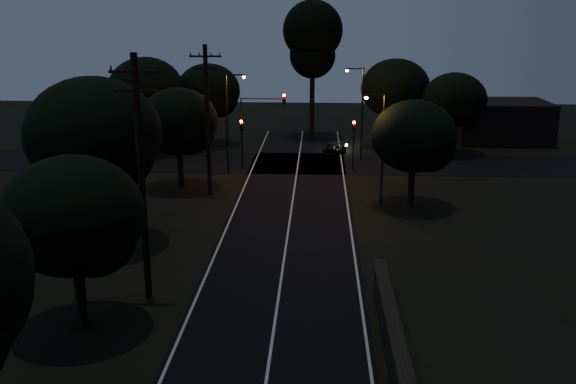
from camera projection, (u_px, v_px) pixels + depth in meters
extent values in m
cube|color=black|center=(286.00, 244.00, 36.06)|extent=(8.00, 70.00, 0.02)
cube|color=black|center=(298.00, 163.00, 55.28)|extent=(60.00, 8.00, 0.02)
cube|color=beige|center=(286.00, 244.00, 36.05)|extent=(0.12, 70.00, 0.01)
cube|color=beige|center=(220.00, 243.00, 36.23)|extent=(0.12, 70.00, 0.01)
cube|color=beige|center=(353.00, 245.00, 35.88)|extent=(0.12, 70.00, 0.01)
cylinder|color=black|center=(142.00, 180.00, 28.12)|extent=(0.30, 0.30, 11.00)
cube|color=black|center=(135.00, 72.00, 26.84)|extent=(2.20, 0.12, 0.12)
cube|color=black|center=(136.00, 91.00, 27.05)|extent=(1.80, 0.12, 0.12)
cylinder|color=black|center=(207.00, 122.00, 44.52)|extent=(0.30, 0.30, 10.50)
cube|color=black|center=(205.00, 56.00, 43.31)|extent=(2.20, 0.12, 0.12)
cube|color=black|center=(206.00, 68.00, 43.53)|extent=(1.80, 0.12, 0.12)
cylinder|color=black|center=(81.00, 295.00, 26.46)|extent=(0.44, 0.44, 2.68)
ellipsoid|color=black|center=(73.00, 215.00, 25.51)|extent=(5.69, 5.69, 4.84)
sphere|color=black|center=(94.00, 234.00, 25.07)|extent=(3.42, 3.42, 3.42)
cylinder|color=black|center=(100.00, 213.00, 36.09)|extent=(0.44, 0.44, 3.42)
ellipsoid|color=black|center=(94.00, 134.00, 34.87)|extent=(7.39, 7.39, 6.28)
sphere|color=black|center=(114.00, 151.00, 34.30)|extent=(4.43, 4.43, 4.43)
cylinder|color=black|center=(180.00, 169.00, 47.62)|extent=(0.44, 0.44, 2.72)
ellipsoid|color=black|center=(178.00, 122.00, 46.66)|extent=(5.80, 5.80, 4.93)
sphere|color=black|center=(191.00, 131.00, 46.21)|extent=(3.48, 3.48, 3.48)
cylinder|color=black|center=(210.00, 129.00, 63.00)|extent=(0.44, 0.44, 2.89)
ellipsoid|color=black|center=(208.00, 91.00, 61.97)|extent=(6.19, 6.19, 5.26)
sphere|color=black|center=(219.00, 98.00, 61.50)|extent=(3.71, 3.71, 3.71)
cylinder|color=black|center=(149.00, 135.00, 59.34)|extent=(0.44, 0.44, 3.24)
ellipsoid|color=black|center=(146.00, 89.00, 58.20)|extent=(6.83, 6.83, 5.80)
sphere|color=black|center=(158.00, 98.00, 57.68)|extent=(4.10, 4.10, 4.10)
cylinder|color=black|center=(394.00, 130.00, 62.13)|extent=(0.44, 0.44, 3.07)
ellipsoid|color=black|center=(396.00, 88.00, 61.04)|extent=(6.61, 6.61, 5.62)
sphere|color=black|center=(408.00, 96.00, 60.53)|extent=(3.96, 3.96, 3.96)
cylinder|color=black|center=(452.00, 138.00, 59.06)|extent=(0.44, 0.44, 2.72)
ellipsoid|color=black|center=(454.00, 100.00, 58.10)|extent=(5.80, 5.80, 4.93)
sphere|color=black|center=(467.00, 107.00, 57.65)|extent=(3.48, 3.48, 3.48)
cylinder|color=black|center=(411.00, 186.00, 43.02)|extent=(0.44, 0.44, 2.64)
ellipsoid|color=black|center=(414.00, 136.00, 42.08)|extent=(5.61, 5.61, 4.76)
sphere|color=black|center=(430.00, 146.00, 41.65)|extent=(3.36, 3.36, 3.36)
cylinder|color=black|center=(312.00, 99.00, 66.70)|extent=(0.50, 0.50, 7.59)
sphere|color=black|center=(313.00, 30.00, 64.80)|extent=(6.07, 6.07, 6.07)
sphere|color=black|center=(313.00, 55.00, 65.48)|extent=(4.69, 4.69, 4.69)
cube|color=black|center=(105.00, 118.00, 65.23)|extent=(10.00, 8.00, 4.40)
cube|color=black|center=(501.00, 121.00, 64.37)|extent=(9.00, 7.00, 4.00)
cylinder|color=black|center=(242.00, 149.00, 53.14)|extent=(0.12, 0.12, 3.20)
cube|color=black|center=(242.00, 125.00, 52.58)|extent=(0.28, 0.22, 0.90)
sphere|color=#FF0705|center=(241.00, 121.00, 52.38)|extent=(0.22, 0.22, 0.22)
cylinder|color=black|center=(353.00, 150.00, 52.71)|extent=(0.12, 0.12, 3.20)
cube|color=black|center=(354.00, 126.00, 52.15)|extent=(0.28, 0.22, 0.90)
sphere|color=#FF0705|center=(354.00, 122.00, 51.94)|extent=(0.22, 0.22, 0.22)
cylinder|color=black|center=(242.00, 139.00, 52.89)|extent=(0.12, 0.12, 5.00)
cube|color=black|center=(284.00, 99.00, 51.83)|extent=(0.28, 0.22, 0.90)
sphere|color=#FF0705|center=(284.00, 95.00, 51.63)|extent=(0.22, 0.22, 0.22)
cube|color=black|center=(263.00, 99.00, 51.91)|extent=(3.50, 0.08, 0.08)
cylinder|color=black|center=(227.00, 125.00, 50.61)|extent=(0.16, 0.16, 8.00)
cube|color=black|center=(235.00, 75.00, 49.51)|extent=(1.40, 0.10, 0.10)
cube|color=black|center=(244.00, 75.00, 49.49)|extent=(0.35, 0.22, 0.12)
sphere|color=orange|center=(244.00, 77.00, 49.52)|extent=(0.26, 0.26, 0.26)
cylinder|color=black|center=(362.00, 114.00, 55.86)|extent=(0.16, 0.16, 8.00)
cube|color=black|center=(355.00, 69.00, 54.83)|extent=(1.40, 0.10, 0.10)
cube|color=black|center=(347.00, 69.00, 54.88)|extent=(0.35, 0.22, 0.12)
sphere|color=orange|center=(347.00, 70.00, 54.90)|extent=(0.26, 0.26, 0.26)
cylinder|color=black|center=(383.00, 150.00, 42.45)|extent=(0.16, 0.16, 7.50)
cube|color=black|center=(376.00, 95.00, 41.48)|extent=(1.20, 0.10, 0.10)
cube|color=black|center=(366.00, 96.00, 41.52)|extent=(0.35, 0.22, 0.12)
sphere|color=orange|center=(366.00, 97.00, 41.55)|extent=(0.26, 0.26, 0.26)
imported|color=black|center=(335.00, 148.00, 58.49)|extent=(2.53, 3.76, 1.19)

